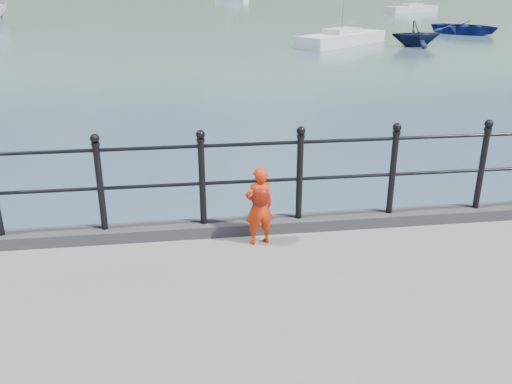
{
  "coord_description": "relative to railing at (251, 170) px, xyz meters",
  "views": [
    {
      "loc": [
        -0.78,
        -6.3,
        4.01
      ],
      "look_at": [
        0.05,
        -0.2,
        1.55
      ],
      "focal_mm": 38.0,
      "sensor_mm": 36.0,
      "label": 1
    }
  ],
  "objects": [
    {
      "name": "sailboat_deep",
      "position": [
        8.02,
        88.12,
        -1.48
      ],
      "size": [
        5.49,
        4.88,
        8.47
      ],
      "rotation": [
        0.0,
        0.0,
        -0.68
      ],
      "color": "white",
      "rests_on": "ground"
    },
    {
      "name": "railing",
      "position": [
        0.0,
        0.0,
        0.0
      ],
      "size": [
        18.11,
        0.11,
        1.2
      ],
      "color": "black",
      "rests_on": "kerb"
    },
    {
      "name": "kerb",
      "position": [
        -0.0,
        -0.0,
        -0.75
      ],
      "size": [
        60.0,
        0.3,
        0.15
      ],
      "primitive_type": "cube",
      "color": "#28282B",
      "rests_on": "quay"
    },
    {
      "name": "sailboat_near",
      "position": [
        9.18,
        27.53,
        -1.48
      ],
      "size": [
        6.67,
        5.97,
        9.55
      ],
      "rotation": [
        0.0,
        0.0,
        0.69
      ],
      "color": "silver",
      "rests_on": "ground"
    },
    {
      "name": "launch_navy",
      "position": [
        13.34,
        26.04,
        -1.06
      ],
      "size": [
        3.06,
        2.69,
        1.53
      ],
      "primitive_type": "imported",
      "rotation": [
        0.0,
        0.0,
        1.51
      ],
      "color": "black",
      "rests_on": "ground"
    },
    {
      "name": "child",
      "position": [
        0.05,
        -0.34,
        -0.33
      ],
      "size": [
        0.39,
        0.34,
        0.96
      ],
      "rotation": [
        0.0,
        0.0,
        3.36
      ],
      "color": "red",
      "rests_on": "quay"
    },
    {
      "name": "sailboat_far",
      "position": [
        26.38,
        57.71,
        -1.48
      ],
      "size": [
        7.05,
        4.39,
        9.73
      ],
      "rotation": [
        0.0,
        0.0,
        0.4
      ],
      "color": "silver",
      "rests_on": "ground"
    },
    {
      "name": "ground",
      "position": [
        -0.0,
        0.15,
        -1.82
      ],
      "size": [
        600.0,
        600.0,
        0.0
      ],
      "primitive_type": "plane",
      "color": "#2D4251",
      "rests_on": "ground"
    },
    {
      "name": "far_shore",
      "position": [
        38.34,
        239.56,
        -24.39
      ],
      "size": [
        830.0,
        200.0,
        156.0
      ],
      "color": "#333A21",
      "rests_on": "ground"
    },
    {
      "name": "launch_blue",
      "position": [
        20.11,
        32.87,
        -1.32
      ],
      "size": [
        5.7,
        5.93,
        1.0
      ],
      "primitive_type": "imported",
      "rotation": [
        0.0,
        0.0,
        0.67
      ],
      "color": "navy",
      "rests_on": "ground"
    }
  ]
}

